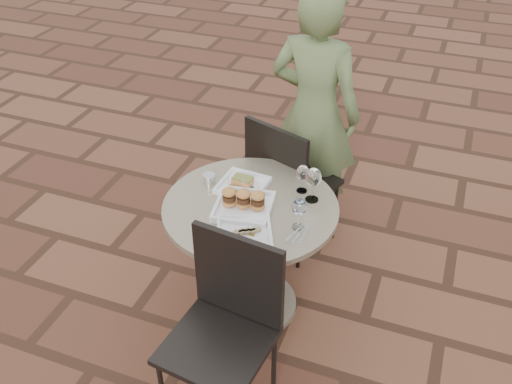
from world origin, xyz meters
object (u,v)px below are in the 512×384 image
(plate_salmon, at_px, (243,185))
(plate_sliders, at_px, (244,203))
(cafe_table, at_px, (251,242))
(chair_far, at_px, (286,177))
(plate_tuna, at_px, (244,233))
(chair_near, at_px, (228,316))
(diner, at_px, (314,113))

(plate_salmon, distance_m, plate_sliders, 0.19)
(cafe_table, relative_size, plate_salmon, 3.55)
(chair_far, bearing_deg, plate_tuna, 113.20)
(chair_near, xyz_separation_m, diner, (-0.04, 1.50, 0.26))
(cafe_table, relative_size, chair_near, 0.97)
(plate_salmon, distance_m, plate_tuna, 0.39)
(chair_far, height_order, plate_salmon, chair_far)
(cafe_table, bearing_deg, plate_sliders, -114.50)
(cafe_table, xyz_separation_m, plate_tuna, (0.06, -0.23, 0.26))
(diner, distance_m, plate_tuna, 1.16)
(diner, height_order, plate_tuna, diner)
(plate_tuna, bearing_deg, plate_salmon, 112.83)
(diner, distance_m, plate_sliders, 0.97)
(cafe_table, xyz_separation_m, chair_near, (0.11, -0.57, 0.07))
(plate_sliders, relative_size, plate_tuna, 0.95)
(chair_near, height_order, plate_tuna, chair_near)
(plate_tuna, bearing_deg, chair_far, 93.24)
(plate_sliders, height_order, plate_tuna, plate_sliders)
(plate_tuna, bearing_deg, diner, 89.37)
(diner, bearing_deg, plate_sliders, 91.12)
(cafe_table, relative_size, plate_tuna, 2.65)
(chair_near, height_order, diner, diner)
(chair_far, distance_m, plate_salmon, 0.48)
(chair_near, distance_m, plate_salmon, 0.76)
(plate_sliders, xyz_separation_m, plate_tuna, (0.08, -0.19, -0.02))
(chair_near, relative_size, plate_sliders, 2.89)
(chair_far, height_order, chair_near, same)
(chair_far, distance_m, chair_near, 1.14)
(cafe_table, distance_m, diner, 0.98)
(chair_near, distance_m, plate_sliders, 0.59)
(diner, distance_m, plate_salmon, 0.81)
(chair_near, xyz_separation_m, plate_tuna, (-0.05, 0.34, 0.20))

